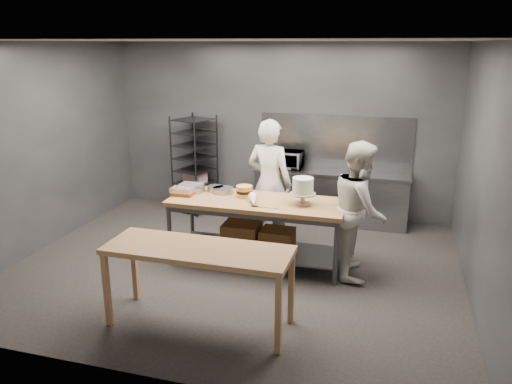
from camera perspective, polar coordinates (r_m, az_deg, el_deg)
ground at (r=7.00m, az=-2.36°, el=-8.44°), size 6.00×6.00×0.00m
back_wall at (r=8.87m, az=2.65°, el=7.11°), size 6.00×0.04×3.00m
work_table at (r=6.90m, az=0.09°, el=-3.68°), size 2.40×0.90×0.92m
near_counter at (r=5.36m, az=-6.61°, el=-7.19°), size 2.00×0.70×0.90m
back_counter at (r=8.63m, az=8.52°, el=-0.49°), size 2.60×0.60×0.90m
splashback_panel at (r=8.70m, az=9.05°, el=5.73°), size 2.60×0.02×0.90m
speed_rack at (r=9.08m, az=-7.01°, el=3.07°), size 0.77×0.80×1.75m
chef_behind at (r=7.43m, az=1.54°, el=1.01°), size 0.78×0.60×1.93m
chef_right at (r=6.60m, az=11.74°, el=-1.98°), size 0.79×0.96×1.80m
microwave at (r=8.60m, az=3.53°, el=3.74°), size 0.54×0.37×0.30m
frosted_cake_stand at (r=6.56m, az=5.38°, el=0.51°), size 0.34×0.34×0.37m
layer_cake at (r=6.90m, az=-1.34°, el=0.07°), size 0.22×0.22×0.16m
cake_pans at (r=7.18m, az=-5.30°, el=0.31°), size 0.72×0.37×0.07m
piping_bag at (r=6.57m, az=-0.32°, el=-0.98°), size 0.24×0.40×0.12m
offset_spatula at (r=6.48m, az=0.61°, el=-1.72°), size 0.36×0.02×0.02m
pastry_clamshells at (r=7.15m, az=-7.91°, el=0.31°), size 0.34×0.44×0.11m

